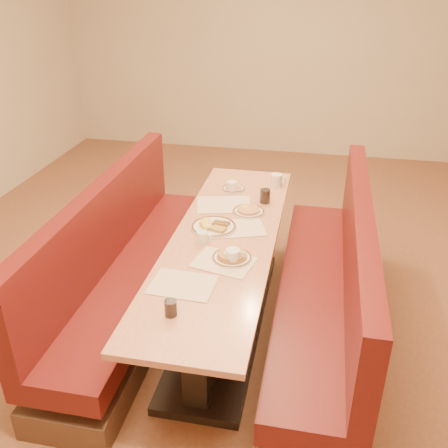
% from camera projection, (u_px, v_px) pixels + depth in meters
% --- Properties ---
extents(ground, '(8.00, 8.00, 0.00)m').
position_uv_depth(ground, '(224.00, 324.00, 3.75)').
color(ground, '#9E6647').
rests_on(ground, ground).
extents(room_envelope, '(6.04, 8.04, 2.82)m').
position_uv_depth(room_envelope, '(224.00, 56.00, 2.86)').
color(room_envelope, beige).
rests_on(room_envelope, ground).
extents(diner_table, '(0.70, 2.50, 0.75)m').
position_uv_depth(diner_table, '(224.00, 282.00, 3.57)').
color(diner_table, black).
rests_on(diner_table, ground).
extents(booth_left, '(0.55, 2.50, 1.05)m').
position_uv_depth(booth_left, '(128.00, 273.00, 3.71)').
color(booth_left, '#4C3326').
rests_on(booth_left, ground).
extents(booth_right, '(0.55, 2.50, 1.05)m').
position_uv_depth(booth_right, '(328.00, 296.00, 3.45)').
color(booth_right, '#4C3326').
rests_on(booth_right, ground).
extents(placemat_near_left, '(0.38, 0.29, 0.00)m').
position_uv_depth(placemat_near_left, '(183.00, 285.00, 2.88)').
color(placemat_near_left, '#F5E5C0').
rests_on(placemat_near_left, diner_table).
extents(placemat_near_right, '(0.41, 0.34, 0.00)m').
position_uv_depth(placemat_near_right, '(224.00, 262.00, 3.10)').
color(placemat_near_right, '#F5E5C0').
rests_on(placemat_near_right, diner_table).
extents(placemat_far_left, '(0.47, 0.39, 0.00)m').
position_uv_depth(placemat_far_left, '(224.00, 204.00, 3.85)').
color(placemat_far_left, '#F5E5C0').
rests_on(placemat_far_left, diner_table).
extents(placemat_far_right, '(0.43, 0.37, 0.00)m').
position_uv_depth(placemat_far_right, '(238.00, 228.00, 3.50)').
color(placemat_far_right, '#F5E5C0').
rests_on(placemat_far_right, diner_table).
extents(pancake_plate, '(0.25, 0.25, 0.06)m').
position_uv_depth(pancake_plate, '(232.00, 257.00, 3.13)').
color(pancake_plate, silver).
rests_on(pancake_plate, diner_table).
extents(eggs_plate, '(0.32, 0.32, 0.06)m').
position_uv_depth(eggs_plate, '(213.00, 226.00, 3.49)').
color(eggs_plate, silver).
rests_on(eggs_plate, diner_table).
extents(extra_plate_mid, '(0.24, 0.24, 0.05)m').
position_uv_depth(extra_plate_mid, '(248.00, 211.00, 3.71)').
color(extra_plate_mid, silver).
rests_on(extra_plate_mid, diner_table).
extents(extra_plate_far, '(0.19, 0.19, 0.04)m').
position_uv_depth(extra_plate_far, '(233.00, 188.00, 4.11)').
color(extra_plate_far, silver).
rests_on(extra_plate_far, diner_table).
extents(coffee_mug_a, '(0.13, 0.09, 0.10)m').
position_uv_depth(coffee_mug_a, '(233.00, 256.00, 3.07)').
color(coffee_mug_a, silver).
rests_on(coffee_mug_a, diner_table).
extents(coffee_mug_b, '(0.10, 0.07, 0.08)m').
position_uv_depth(coffee_mug_b, '(203.00, 237.00, 3.31)').
color(coffee_mug_b, silver).
rests_on(coffee_mug_b, diner_table).
extents(coffee_mug_c, '(0.13, 0.09, 0.10)m').
position_uv_depth(coffee_mug_c, '(277.00, 180.00, 4.16)').
color(coffee_mug_c, silver).
rests_on(coffee_mug_c, diner_table).
extents(coffee_mug_d, '(0.12, 0.08, 0.09)m').
position_uv_depth(coffee_mug_d, '(233.00, 187.00, 4.05)').
color(coffee_mug_d, silver).
rests_on(coffee_mug_d, diner_table).
extents(soda_tumbler_near, '(0.07, 0.07, 0.09)m').
position_uv_depth(soda_tumbler_near, '(171.00, 308.00, 2.62)').
color(soda_tumbler_near, black).
rests_on(soda_tumbler_near, diner_table).
extents(soda_tumbler_mid, '(0.08, 0.08, 0.11)m').
position_uv_depth(soda_tumbler_mid, '(265.00, 196.00, 3.87)').
color(soda_tumbler_mid, black).
rests_on(soda_tumbler_mid, diner_table).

